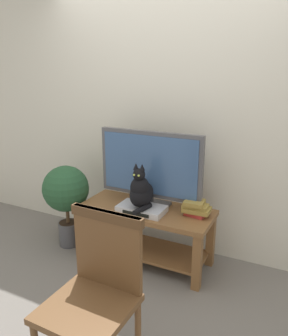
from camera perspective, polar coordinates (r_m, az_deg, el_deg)
name	(u,v)px	position (r m, az deg, el deg)	size (l,w,h in m)	color
ground_plane	(125,292)	(2.92, -3.21, -20.43)	(12.00, 12.00, 0.00)	slate
back_wall	(173,108)	(3.22, 4.97, 10.20)	(7.00, 0.12, 2.80)	beige
tv_stand	(146,225)	(3.13, 0.41, -9.73)	(1.21, 0.50, 0.54)	brown
tv	(150,167)	(2.99, 1.05, 0.18)	(0.98, 0.20, 0.70)	#4C4C51
media_box	(142,209)	(2.97, -0.41, -7.01)	(0.42, 0.24, 0.06)	#BCBCC1
cat	(141,191)	(2.89, -0.53, -3.95)	(0.20, 0.34, 0.40)	black
wooden_chair	(97,285)	(2.07, -8.11, -19.14)	(0.49, 0.49, 0.98)	brown
book_stack	(196,208)	(2.92, 8.83, -6.76)	(0.24, 0.17, 0.14)	#B2332D
potted_plant	(66,193)	(3.41, -13.18, -4.24)	(0.46, 0.46, 0.85)	#47474C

